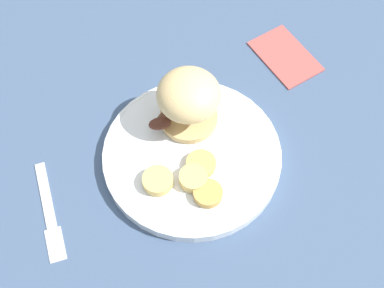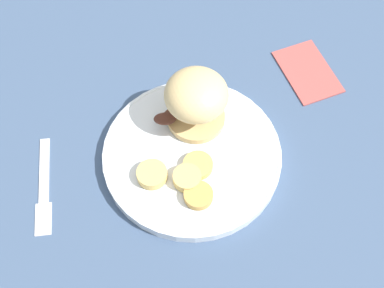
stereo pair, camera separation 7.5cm
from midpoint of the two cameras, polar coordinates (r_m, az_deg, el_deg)
The scene contains 9 objects.
ground_plane at distance 0.83m, azimuth 2.58°, elevation -1.79°, with size 4.00×4.00×0.00m, color #3D5170.
dinner_plate at distance 0.82m, azimuth 2.61°, elevation -1.41°, with size 0.27×0.27×0.02m.
sandwich at distance 0.80m, azimuth 3.11°, elevation 4.61°, with size 0.10×0.11×0.10m.
potato_round_0 at distance 0.78m, azimuth 2.22°, elevation -3.88°, with size 0.04×0.04×0.02m, color #DBB766.
potato_round_1 at distance 0.77m, azimuth 3.47°, elevation -5.72°, with size 0.04×0.04×0.01m, color tan.
potato_round_2 at distance 0.80m, azimuth 3.34°, elevation -2.50°, with size 0.05×0.05×0.01m, color tan.
potato_round_3 at distance 0.79m, azimuth -1.57°, elevation -3.48°, with size 0.05×0.05×0.01m, color #DBB766.
fork at distance 0.83m, azimuth -13.05°, elevation -4.66°, with size 0.16×0.03×0.00m.
napkin at distance 0.95m, azimuth 14.50°, elevation 7.36°, with size 0.12×0.08×0.01m, color #B24C47.
Camera 2 is at (-0.40, 0.01, 0.73)m, focal length 50.00 mm.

